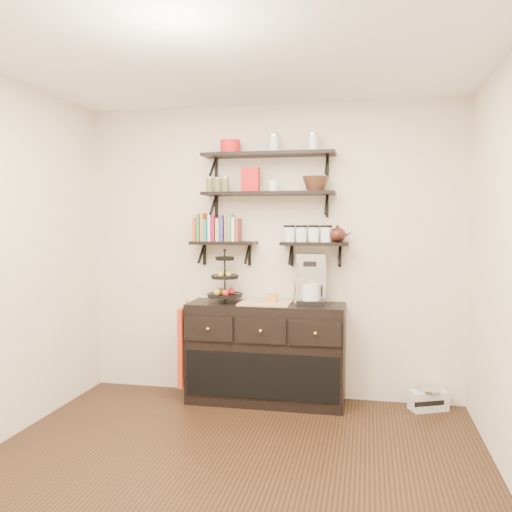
# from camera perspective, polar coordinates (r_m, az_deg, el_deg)

# --- Properties ---
(floor) EXTENTS (3.50, 3.50, 0.00)m
(floor) POSITION_cam_1_polar(r_m,az_deg,el_deg) (3.71, -3.61, -22.51)
(floor) COLOR black
(floor) RESTS_ON ground
(ceiling) EXTENTS (3.50, 3.50, 0.02)m
(ceiling) POSITION_cam_1_polar(r_m,az_deg,el_deg) (3.49, -3.81, 21.39)
(ceiling) COLOR white
(ceiling) RESTS_ON back_wall
(back_wall) EXTENTS (3.50, 0.02, 2.70)m
(back_wall) POSITION_cam_1_polar(r_m,az_deg,el_deg) (5.05, 1.58, 0.45)
(back_wall) COLOR #ECE2C8
(back_wall) RESTS_ON ground
(shelf_top) EXTENTS (1.20, 0.27, 0.23)m
(shelf_top) POSITION_cam_1_polar(r_m,az_deg,el_deg) (4.94, 1.32, 10.62)
(shelf_top) COLOR black
(shelf_top) RESTS_ON back_wall
(shelf_mid) EXTENTS (1.20, 0.27, 0.23)m
(shelf_mid) POSITION_cam_1_polar(r_m,az_deg,el_deg) (4.91, 1.32, 6.56)
(shelf_mid) COLOR black
(shelf_mid) RESTS_ON back_wall
(shelf_low_left) EXTENTS (0.60, 0.25, 0.23)m
(shelf_low_left) POSITION_cam_1_polar(r_m,az_deg,el_deg) (5.02, -3.39, 1.31)
(shelf_low_left) COLOR black
(shelf_low_left) RESTS_ON back_wall
(shelf_low_right) EXTENTS (0.60, 0.25, 0.23)m
(shelf_low_right) POSITION_cam_1_polar(r_m,az_deg,el_deg) (4.87, 6.21, 1.22)
(shelf_low_right) COLOR black
(shelf_low_right) RESTS_ON back_wall
(cookbooks) EXTENTS (0.43, 0.15, 0.26)m
(cookbooks) POSITION_cam_1_polar(r_m,az_deg,el_deg) (5.03, -3.98, 2.88)
(cookbooks) COLOR #CE4827
(cookbooks) RESTS_ON shelf_low_left
(glass_canisters) EXTENTS (0.43, 0.10, 0.13)m
(glass_canisters) POSITION_cam_1_polar(r_m,az_deg,el_deg) (4.87, 5.45, 2.25)
(glass_canisters) COLOR silver
(glass_canisters) RESTS_ON shelf_low_right
(sideboard) EXTENTS (1.40, 0.50, 0.92)m
(sideboard) POSITION_cam_1_polar(r_m,az_deg,el_deg) (4.95, 1.05, -10.14)
(sideboard) COLOR black
(sideboard) RESTS_ON floor
(fruit_stand) EXTENTS (0.32, 0.32, 0.46)m
(fruit_stand) POSITION_cam_1_polar(r_m,az_deg,el_deg) (4.93, -3.26, -3.02)
(fruit_stand) COLOR black
(fruit_stand) RESTS_ON sideboard
(candle) EXTENTS (0.08, 0.08, 0.08)m
(candle) POSITION_cam_1_polar(r_m,az_deg,el_deg) (4.85, 1.69, -4.38)
(candle) COLOR #B28029
(candle) RESTS_ON sideboard
(coffee_maker) EXTENTS (0.26, 0.25, 0.45)m
(coffee_maker) POSITION_cam_1_polar(r_m,az_deg,el_deg) (4.81, 5.85, -2.54)
(coffee_maker) COLOR black
(coffee_maker) RESTS_ON sideboard
(thermal_carafe) EXTENTS (0.11, 0.11, 0.22)m
(thermal_carafe) POSITION_cam_1_polar(r_m,az_deg,el_deg) (4.78, 4.64, -3.84)
(thermal_carafe) COLOR silver
(thermal_carafe) RESTS_ON sideboard
(apron) EXTENTS (0.04, 0.30, 0.71)m
(apron) POSITION_cam_1_polar(r_m,az_deg,el_deg) (5.03, -7.48, -9.34)
(apron) COLOR #B73113
(apron) RESTS_ON sideboard
(radio) EXTENTS (0.35, 0.28, 0.19)m
(radio) POSITION_cam_1_polar(r_m,az_deg,el_deg) (5.08, 17.69, -14.18)
(radio) COLOR silver
(radio) RESTS_ON floor
(recipe_box) EXTENTS (0.16, 0.07, 0.22)m
(recipe_box) POSITION_cam_1_polar(r_m,az_deg,el_deg) (4.95, -0.59, 8.03)
(recipe_box) COLOR red
(recipe_box) RESTS_ON shelf_mid
(walnut_bowl) EXTENTS (0.24, 0.24, 0.13)m
(walnut_bowl) POSITION_cam_1_polar(r_m,az_deg,el_deg) (4.86, 6.28, 7.56)
(walnut_bowl) COLOR black
(walnut_bowl) RESTS_ON shelf_mid
(ramekins) EXTENTS (0.09, 0.09, 0.10)m
(ramekins) POSITION_cam_1_polar(r_m,az_deg,el_deg) (4.90, 1.87, 7.34)
(ramekins) COLOR white
(ramekins) RESTS_ON shelf_mid
(teapot) EXTENTS (0.22, 0.17, 0.15)m
(teapot) POSITION_cam_1_polar(r_m,az_deg,el_deg) (4.85, 8.57, 2.36)
(teapot) COLOR #361610
(teapot) RESTS_ON shelf_low_right
(red_pot) EXTENTS (0.18, 0.18, 0.12)m
(red_pot) POSITION_cam_1_polar(r_m,az_deg,el_deg) (5.02, -2.71, 11.40)
(red_pot) COLOR red
(red_pot) RESTS_ON shelf_top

